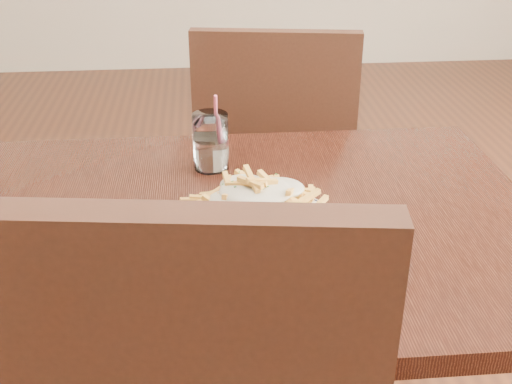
{
  "coord_description": "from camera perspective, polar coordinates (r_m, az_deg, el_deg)",
  "views": [
    {
      "loc": [
        -0.03,
        -1.03,
        1.34
      ],
      "look_at": [
        0.06,
        -0.04,
        0.82
      ],
      "focal_mm": 45.0,
      "sensor_mm": 36.0,
      "label": 1
    }
  ],
  "objects": [
    {
      "name": "napkin",
      "position": [
        1.18,
        -14.32,
        -3.18
      ],
      "size": [
        0.21,
        0.18,
        0.01
      ],
      "primitive_type": "cube",
      "rotation": [
        0.0,
        0.0,
        0.44
      ],
      "color": "white",
      "rests_on": "table"
    },
    {
      "name": "fries_plate",
      "position": [
        1.16,
        0.0,
        -2.63
      ],
      "size": [
        0.32,
        0.28,
        0.02
      ],
      "color": "silver",
      "rests_on": "table"
    },
    {
      "name": "chair_far",
      "position": [
        1.91,
        1.71,
        2.76
      ],
      "size": [
        0.5,
        0.5,
        0.95
      ],
      "color": "#321910",
      "rests_on": "ground"
    },
    {
      "name": "water_glass",
      "position": [
        1.36,
        -4.03,
        4.2
      ],
      "size": [
        0.08,
        0.08,
        0.17
      ],
      "color": "white",
      "rests_on": "table"
    },
    {
      "name": "cutlery",
      "position": [
        1.18,
        -14.34,
        -2.76
      ],
      "size": [
        0.16,
        0.12,
        0.01
      ],
      "color": "silver",
      "rests_on": "napkin"
    },
    {
      "name": "loaded_fries",
      "position": [
        1.13,
        0.0,
        -0.51
      ],
      "size": [
        0.3,
        0.27,
        0.07
      ],
      "color": "gold",
      "rests_on": "fries_plate"
    },
    {
      "name": "table",
      "position": [
        1.23,
        -2.84,
        -5.38
      ],
      "size": [
        1.2,
        0.8,
        0.75
      ],
      "color": "black",
      "rests_on": "ground"
    }
  ]
}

